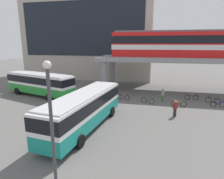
{
  "coord_description": "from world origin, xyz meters",
  "views": [
    {
      "loc": [
        7.6,
        -14.25,
        7.38
      ],
      "look_at": [
        2.89,
        6.87,
        2.2
      ],
      "focal_mm": 31.05,
      "sensor_mm": 36.0,
      "label": 1
    }
  ],
  "objects_px": {
    "station_building": "(92,35)",
    "bicycle_green": "(148,100)",
    "bicycle_orange": "(179,104)",
    "pedestrian_at_kerb": "(175,109)",
    "pedestrian_walking_across": "(100,94)",
    "bus_secondary": "(40,82)",
    "pedestrian_waiting_near_stop": "(163,95)",
    "bus_main": "(85,107)",
    "train": "(179,44)",
    "bicycle_blue": "(218,104)",
    "bicycle_black": "(213,100)",
    "bicycle_red": "(192,97)",
    "bicycle_brown": "(123,97)"
  },
  "relations": [
    {
      "from": "bus_secondary",
      "to": "pedestrian_waiting_near_stop",
      "type": "xyz_separation_m",
      "value": [
        17.07,
        0.69,
        -1.12
      ]
    },
    {
      "from": "bicycle_green",
      "to": "pedestrian_waiting_near_stop",
      "type": "distance_m",
      "value": 2.14
    },
    {
      "from": "station_building",
      "to": "pedestrian_waiting_near_stop",
      "type": "relative_size",
      "value": 14.87
    },
    {
      "from": "bus_main",
      "to": "pedestrian_at_kerb",
      "type": "relative_size",
      "value": 6.49
    },
    {
      "from": "train",
      "to": "pedestrian_at_kerb",
      "type": "distance_m",
      "value": 12.74
    },
    {
      "from": "station_building",
      "to": "train",
      "type": "relative_size",
      "value": 1.37
    },
    {
      "from": "pedestrian_waiting_near_stop",
      "to": "train",
      "type": "bearing_deg",
      "value": 70.11
    },
    {
      "from": "bicycle_orange",
      "to": "pedestrian_at_kerb",
      "type": "bearing_deg",
      "value": -102.53
    },
    {
      "from": "bicycle_green",
      "to": "pedestrian_at_kerb",
      "type": "relative_size",
      "value": 0.96
    },
    {
      "from": "pedestrian_at_kerb",
      "to": "pedestrian_walking_across",
      "type": "bearing_deg",
      "value": 157.86
    },
    {
      "from": "pedestrian_walking_across",
      "to": "pedestrian_at_kerb",
      "type": "height_order",
      "value": "pedestrian_walking_across"
    },
    {
      "from": "pedestrian_waiting_near_stop",
      "to": "pedestrian_walking_across",
      "type": "height_order",
      "value": "pedestrian_walking_across"
    },
    {
      "from": "pedestrian_waiting_near_stop",
      "to": "pedestrian_at_kerb",
      "type": "bearing_deg",
      "value": -77.57
    },
    {
      "from": "bicycle_blue",
      "to": "bicycle_brown",
      "type": "bearing_deg",
      "value": 176.92
    },
    {
      "from": "bicycle_green",
      "to": "bicycle_blue",
      "type": "bearing_deg",
      "value": 1.7
    },
    {
      "from": "bicycle_blue",
      "to": "pedestrian_at_kerb",
      "type": "height_order",
      "value": "pedestrian_at_kerb"
    },
    {
      "from": "train",
      "to": "pedestrian_waiting_near_stop",
      "type": "height_order",
      "value": "train"
    },
    {
      "from": "bicycle_blue",
      "to": "station_building",
      "type": "bearing_deg",
      "value": 138.61
    },
    {
      "from": "bicycle_brown",
      "to": "pedestrian_walking_across",
      "type": "relative_size",
      "value": 0.95
    },
    {
      "from": "train",
      "to": "bus_main",
      "type": "distance_m",
      "value": 18.85
    },
    {
      "from": "station_building",
      "to": "pedestrian_waiting_near_stop",
      "type": "distance_m",
      "value": 25.52
    },
    {
      "from": "station_building",
      "to": "bus_main",
      "type": "height_order",
      "value": "station_building"
    },
    {
      "from": "train",
      "to": "bicycle_black",
      "type": "xyz_separation_m",
      "value": [
        4.08,
        -5.14,
        -6.98
      ]
    },
    {
      "from": "station_building",
      "to": "pedestrian_walking_across",
      "type": "xyz_separation_m",
      "value": [
        7.42,
        -19.75,
        -8.34
      ]
    },
    {
      "from": "bus_secondary",
      "to": "pedestrian_waiting_near_stop",
      "type": "height_order",
      "value": "bus_secondary"
    },
    {
      "from": "train",
      "to": "pedestrian_walking_across",
      "type": "height_order",
      "value": "train"
    },
    {
      "from": "bus_secondary",
      "to": "bicycle_green",
      "type": "bearing_deg",
      "value": -1.2
    },
    {
      "from": "bus_main",
      "to": "bicycle_green",
      "type": "bearing_deg",
      "value": 59.39
    },
    {
      "from": "bus_main",
      "to": "train",
      "type": "bearing_deg",
      "value": 59.79
    },
    {
      "from": "train",
      "to": "bus_secondary",
      "type": "relative_size",
      "value": 1.75
    },
    {
      "from": "bicycle_red",
      "to": "bicycle_blue",
      "type": "distance_m",
      "value": 3.56
    },
    {
      "from": "bus_main",
      "to": "bicycle_brown",
      "type": "height_order",
      "value": "bus_main"
    },
    {
      "from": "bicycle_red",
      "to": "bicycle_black",
      "type": "height_order",
      "value": "same"
    },
    {
      "from": "bicycle_green",
      "to": "bicycle_red",
      "type": "bearing_deg",
      "value": 25.82
    },
    {
      "from": "bus_main",
      "to": "bicycle_red",
      "type": "bearing_deg",
      "value": 46.64
    },
    {
      "from": "bicycle_green",
      "to": "bicycle_black",
      "type": "height_order",
      "value": "same"
    },
    {
      "from": "station_building",
      "to": "bicycle_black",
      "type": "distance_m",
      "value": 29.38
    },
    {
      "from": "station_building",
      "to": "bus_secondary",
      "type": "bearing_deg",
      "value": -94.74
    },
    {
      "from": "bicycle_blue",
      "to": "bicycle_black",
      "type": "height_order",
      "value": "same"
    },
    {
      "from": "station_building",
      "to": "train",
      "type": "xyz_separation_m",
      "value": [
        17.63,
        -12.57,
        -1.87
      ]
    },
    {
      "from": "bicycle_orange",
      "to": "pedestrian_waiting_near_stop",
      "type": "relative_size",
      "value": 0.98
    },
    {
      "from": "pedestrian_at_kerb",
      "to": "bicycle_green",
      "type": "bearing_deg",
      "value": 126.26
    },
    {
      "from": "bicycle_red",
      "to": "bus_secondary",
      "type": "bearing_deg",
      "value": -173.43
    },
    {
      "from": "station_building",
      "to": "bicycle_green",
      "type": "xyz_separation_m",
      "value": [
        13.67,
        -19.51,
        -8.85
      ]
    },
    {
      "from": "bicycle_black",
      "to": "bicycle_green",
      "type": "bearing_deg",
      "value": -167.41
    },
    {
      "from": "bicycle_orange",
      "to": "pedestrian_waiting_near_stop",
      "type": "height_order",
      "value": "pedestrian_waiting_near_stop"
    },
    {
      "from": "train",
      "to": "bicycle_orange",
      "type": "relative_size",
      "value": 11.04
    },
    {
      "from": "bus_secondary",
      "to": "bicycle_brown",
      "type": "height_order",
      "value": "bus_secondary"
    },
    {
      "from": "bus_main",
      "to": "bicycle_blue",
      "type": "relative_size",
      "value": 6.32
    },
    {
      "from": "pedestrian_walking_across",
      "to": "pedestrian_at_kerb",
      "type": "bearing_deg",
      "value": -22.14
    }
  ]
}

